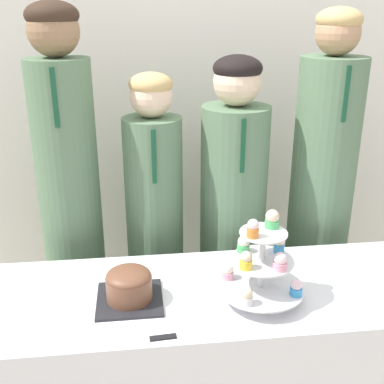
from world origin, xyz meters
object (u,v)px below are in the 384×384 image
(round_cake, at_px, (129,285))
(student_1, at_px, (155,237))
(student_3, at_px, (320,207))
(student_2, at_px, (232,228))
(cupcake_stand, at_px, (261,264))
(cake_knife, at_px, (179,336))
(student_0, at_px, (71,212))

(round_cake, xyz_separation_m, student_1, (0.11, 0.55, -0.11))
(student_3, bearing_deg, student_2, -180.00)
(student_2, height_order, student_3, student_3)
(cupcake_stand, relative_size, student_3, 0.19)
(cupcake_stand, bearing_deg, cake_knife, -150.65)
(cupcake_stand, bearing_deg, student_3, 54.03)
(round_cake, xyz_separation_m, cake_knife, (0.15, -0.21, -0.06))
(round_cake, distance_m, cupcake_stand, 0.44)
(student_1, xyz_separation_m, student_3, (0.76, 0.00, 0.11))
(student_0, height_order, student_1, student_0)
(round_cake, relative_size, student_3, 0.13)
(cake_knife, height_order, student_2, student_2)
(student_2, bearing_deg, student_0, 180.00)
(round_cake, bearing_deg, cake_knife, -54.71)
(round_cake, xyz_separation_m, student_0, (-0.25, 0.55, 0.04))
(student_0, distance_m, student_1, 0.39)
(student_2, bearing_deg, cupcake_stand, -92.81)
(cupcake_stand, distance_m, student_1, 0.71)
(cake_knife, relative_size, cupcake_stand, 0.85)
(student_0, bearing_deg, round_cake, -66.13)
(student_0, relative_size, student_2, 1.14)
(round_cake, distance_m, cake_knife, 0.26)
(student_0, relative_size, student_3, 1.01)
(student_0, relative_size, student_1, 1.19)
(cake_knife, relative_size, student_2, 0.18)
(student_1, distance_m, student_2, 0.35)
(round_cake, bearing_deg, student_0, 113.87)
(cupcake_stand, distance_m, student_0, 0.91)
(round_cake, height_order, student_0, student_0)
(cupcake_stand, height_order, student_0, student_0)
(cupcake_stand, relative_size, student_1, 0.22)
(student_0, xyz_separation_m, student_1, (0.36, -0.00, -0.15))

